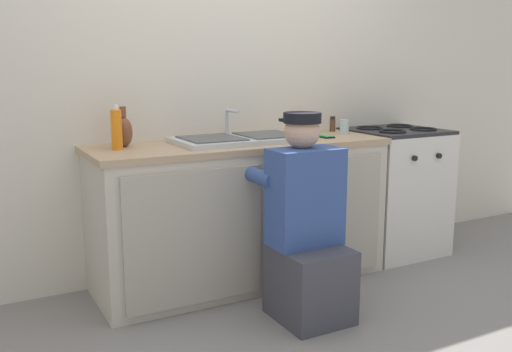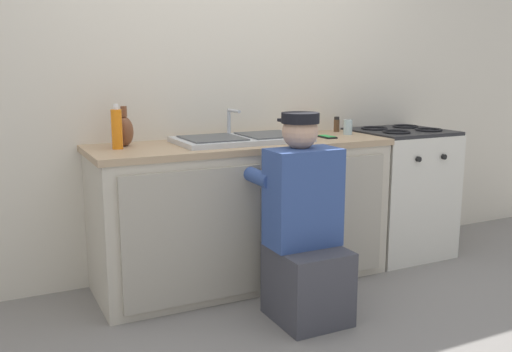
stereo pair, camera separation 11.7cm
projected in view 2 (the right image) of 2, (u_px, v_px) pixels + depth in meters
ground_plane at (263, 296)px, 3.38m from camera, size 12.00×12.00×0.00m
back_wall at (219, 80)px, 3.71m from camera, size 6.00×0.10×2.50m
counter_cabinet at (242, 215)px, 3.55m from camera, size 1.81×0.62×0.85m
countertop at (242, 145)px, 3.47m from camera, size 1.85×0.62×0.04m
sink_double_basin at (241, 139)px, 3.47m from camera, size 0.80×0.44×0.19m
stove_range at (398, 192)px, 4.09m from camera, size 0.63×0.62×0.91m
plumber_person at (304, 235)px, 3.02m from camera, size 0.42×0.61×1.10m
soap_bottle_orange at (117, 129)px, 3.16m from camera, size 0.06×0.06×0.25m
water_glass at (348, 127)px, 3.82m from camera, size 0.06×0.06×0.10m
spice_bottle_pepper at (337, 124)px, 3.98m from camera, size 0.04×0.04×0.10m
vase_decorative at (125, 131)px, 3.26m from camera, size 0.10×0.10×0.23m
condiment_jar at (312, 124)px, 3.88m from camera, size 0.07×0.07×0.13m
cell_phone at (327, 137)px, 3.66m from camera, size 0.07×0.14×0.01m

